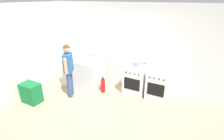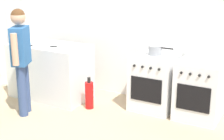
# 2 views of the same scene
# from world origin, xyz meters

# --- Properties ---
(back_wall) EXTENTS (6.00, 0.10, 2.60)m
(back_wall) POSITION_xyz_m (0.00, 1.95, 1.30)
(back_wall) COLOR white
(back_wall) RESTS_ON ground
(counter_unit) EXTENTS (1.30, 0.70, 0.90)m
(counter_unit) POSITION_xyz_m (-1.35, 1.20, 0.45)
(counter_unit) COLOR silver
(counter_unit) RESTS_ON ground
(oven_left) EXTENTS (0.64, 0.62, 0.85)m
(oven_left) POSITION_xyz_m (0.35, 1.58, 0.43)
(oven_left) COLOR white
(oven_left) RESTS_ON ground
(oven_right) EXTENTS (0.62, 0.62, 0.85)m
(oven_right) POSITION_xyz_m (1.05, 1.58, 0.43)
(oven_right) COLOR white
(oven_right) RESTS_ON ground
(pot) EXTENTS (0.38, 0.20, 0.14)m
(pot) POSITION_xyz_m (0.34, 1.60, 0.92)
(pot) COLOR gray
(pot) RESTS_ON oven_left
(knife_bread) EXTENTS (0.35, 0.06, 0.01)m
(knife_bread) POSITION_xyz_m (-1.71, 1.05, 0.90)
(knife_bread) COLOR silver
(knife_bread) RESTS_ON counter_unit
(knife_utility) EXTENTS (0.25, 0.11, 0.01)m
(knife_utility) POSITION_xyz_m (-1.23, 1.09, 0.90)
(knife_utility) COLOR silver
(knife_utility) RESTS_ON counter_unit
(knife_paring) EXTENTS (0.21, 0.08, 0.01)m
(knife_paring) POSITION_xyz_m (-1.55, 1.00, 0.91)
(knife_paring) COLOR silver
(knife_paring) RESTS_ON counter_unit
(person) EXTENTS (0.33, 0.52, 1.56)m
(person) POSITION_xyz_m (-1.25, 0.46, 0.92)
(person) COLOR #384C7A
(person) RESTS_ON ground
(fire_extinguisher) EXTENTS (0.13, 0.13, 0.50)m
(fire_extinguisher) POSITION_xyz_m (-0.52, 1.10, 0.22)
(fire_extinguisher) COLOR red
(fire_extinguisher) RESTS_ON ground
(larder_cabinet) EXTENTS (0.48, 0.44, 2.00)m
(larder_cabinet) POSITION_xyz_m (-2.30, 1.68, 1.00)
(larder_cabinet) COLOR silver
(larder_cabinet) RESTS_ON ground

